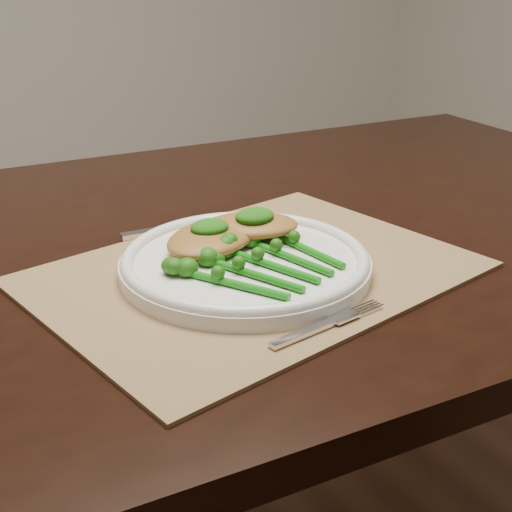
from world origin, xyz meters
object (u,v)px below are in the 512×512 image
chicken_fillet_left (212,238)px  broccolini_bundle (271,265)px  dinner_plate (245,262)px  dining_table (217,455)px  placemat (254,272)px

chicken_fillet_left → broccolini_bundle: (0.03, -0.09, -0.01)m
dinner_plate → chicken_fillet_left: chicken_fillet_left is taller
broccolini_bundle → chicken_fillet_left: bearing=88.8°
broccolini_bundle → dinner_plate: bearing=86.4°
dining_table → placemat: size_ratio=3.36×
dinner_plate → broccolini_bundle: bearing=-73.9°
chicken_fillet_left → broccolini_bundle: size_ratio=0.63×
placemat → dinner_plate: size_ratio=1.67×
dining_table → dinner_plate: 0.42m
placemat → broccolini_bundle: bearing=-99.6°
dinner_plate → dining_table: bearing=79.1°
dining_table → placemat: 0.40m
placemat → broccolini_bundle: size_ratio=2.35×
dinner_plate → chicken_fillet_left: 0.06m
dinner_plate → broccolini_bundle: 0.04m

